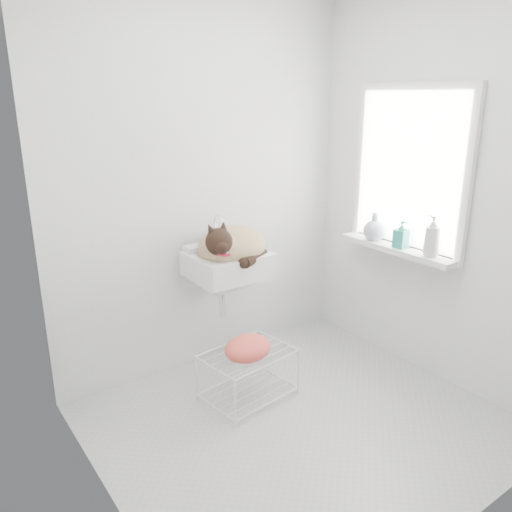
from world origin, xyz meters
TOP-DOWN VIEW (x-y plane):
  - floor at (0.00, 0.00)m, footprint 2.20×2.00m
  - back_wall at (0.00, 1.00)m, footprint 2.20×0.02m
  - right_wall at (1.10, 0.00)m, footprint 0.02×2.00m
  - left_wall at (-1.10, 0.00)m, footprint 0.02×2.00m
  - window_glass at (1.09, 0.20)m, footprint 0.01×0.80m
  - window_frame at (1.07, 0.20)m, footprint 0.04×0.90m
  - windowsill at (1.01, 0.20)m, footprint 0.16×0.88m
  - sink at (0.00, 0.74)m, footprint 0.49×0.42m
  - faucet at (0.00, 0.92)m, footprint 0.18×0.12m
  - cat at (0.01, 0.72)m, footprint 0.53×0.46m
  - wire_rack at (-0.09, 0.39)m, footprint 0.57×0.43m
  - towel at (-0.13, 0.33)m, footprint 0.35×0.29m
  - bottle_a at (1.00, -0.07)m, footprint 0.10×0.10m
  - bottle_b at (1.00, 0.17)m, footprint 0.09×0.09m
  - bottle_c at (1.00, 0.40)m, footprint 0.21×0.21m

SIDE VIEW (x-z plane):
  - floor at x=0.00m, z-range -0.01..0.01m
  - wire_rack at x=-0.09m, z-range -0.01..0.31m
  - towel at x=-0.13m, z-range 0.28..0.41m
  - windowsill at x=1.01m, z-range 0.81..0.85m
  - sink at x=0.00m, z-range 0.75..0.95m
  - bottle_a at x=1.00m, z-range 0.74..0.96m
  - bottle_b at x=1.00m, z-range 0.76..0.94m
  - bottle_c at x=1.00m, z-range 0.75..0.95m
  - cat at x=0.01m, z-range 0.74..1.05m
  - faucet at x=0.00m, z-range 0.90..1.08m
  - back_wall at x=0.00m, z-range 0.00..2.50m
  - right_wall at x=1.10m, z-range 0.00..2.50m
  - left_wall at x=-1.10m, z-range 0.00..2.50m
  - window_glass at x=1.09m, z-range 0.85..1.85m
  - window_frame at x=1.07m, z-range 0.80..1.90m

